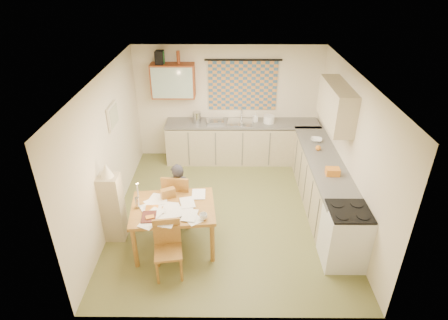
{
  "coord_description": "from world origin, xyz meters",
  "views": [
    {
      "loc": [
        -0.05,
        -5.48,
        4.11
      ],
      "look_at": [
        -0.08,
        0.2,
        0.96
      ],
      "focal_mm": 30.0,
      "sensor_mm": 36.0,
      "label": 1
    }
  ],
  "objects_px": {
    "counter_right": "(322,183)",
    "person": "(179,195)",
    "chair_far": "(179,207)",
    "shelf_stand": "(113,208)",
    "dining_table": "(174,226)",
    "stove": "(345,236)",
    "counter_back": "(242,142)"
  },
  "relations": [
    {
      "from": "shelf_stand",
      "to": "chair_far",
      "type": "bearing_deg",
      "value": 22.31
    },
    {
      "from": "stove",
      "to": "shelf_stand",
      "type": "distance_m",
      "value": 3.58
    },
    {
      "from": "counter_back",
      "to": "stove",
      "type": "xyz_separation_m",
      "value": [
        1.4,
        -3.16,
        0.02
      ]
    },
    {
      "from": "stove",
      "to": "shelf_stand",
      "type": "height_order",
      "value": "shelf_stand"
    },
    {
      "from": "chair_far",
      "to": "shelf_stand",
      "type": "xyz_separation_m",
      "value": [
        -1.0,
        -0.41,
        0.27
      ]
    },
    {
      "from": "shelf_stand",
      "to": "person",
      "type": "bearing_deg",
      "value": 19.53
    },
    {
      "from": "dining_table",
      "to": "shelf_stand",
      "type": "xyz_separation_m",
      "value": [
        -0.99,
        0.2,
        0.2
      ]
    },
    {
      "from": "counter_right",
      "to": "shelf_stand",
      "type": "distance_m",
      "value": 3.67
    },
    {
      "from": "counter_back",
      "to": "shelf_stand",
      "type": "xyz_separation_m",
      "value": [
        -2.14,
        -2.63,
        0.13
      ]
    },
    {
      "from": "counter_back",
      "to": "dining_table",
      "type": "bearing_deg",
      "value": -112.25
    },
    {
      "from": "dining_table",
      "to": "person",
      "type": "xyz_separation_m",
      "value": [
        0.01,
        0.55,
        0.21
      ]
    },
    {
      "from": "person",
      "to": "chair_far",
      "type": "bearing_deg",
      "value": -88.32
    },
    {
      "from": "counter_right",
      "to": "person",
      "type": "bearing_deg",
      "value": -166.5
    },
    {
      "from": "dining_table",
      "to": "stove",
      "type": "bearing_deg",
      "value": -13.42
    },
    {
      "from": "stove",
      "to": "chair_far",
      "type": "height_order",
      "value": "chair_far"
    },
    {
      "from": "counter_right",
      "to": "person",
      "type": "xyz_separation_m",
      "value": [
        -2.54,
        -0.61,
        0.13
      ]
    },
    {
      "from": "dining_table",
      "to": "person",
      "type": "height_order",
      "value": "person"
    },
    {
      "from": "dining_table",
      "to": "shelf_stand",
      "type": "bearing_deg",
      "value": 162.73
    },
    {
      "from": "counter_right",
      "to": "stove",
      "type": "xyz_separation_m",
      "value": [
        -0.0,
        -1.5,
        0.02
      ]
    },
    {
      "from": "counter_right",
      "to": "shelf_stand",
      "type": "bearing_deg",
      "value": -164.76
    },
    {
      "from": "dining_table",
      "to": "shelf_stand",
      "type": "height_order",
      "value": "shelf_stand"
    },
    {
      "from": "counter_back",
      "to": "dining_table",
      "type": "distance_m",
      "value": 3.05
    },
    {
      "from": "chair_far",
      "to": "shelf_stand",
      "type": "bearing_deg",
      "value": 29.19
    },
    {
      "from": "dining_table",
      "to": "chair_far",
      "type": "bearing_deg",
      "value": 83.24
    },
    {
      "from": "dining_table",
      "to": "chair_far",
      "type": "xyz_separation_m",
      "value": [
        0.01,
        0.61,
        -0.07
      ]
    },
    {
      "from": "person",
      "to": "shelf_stand",
      "type": "bearing_deg",
      "value": 14.63
    },
    {
      "from": "stove",
      "to": "shelf_stand",
      "type": "relative_size",
      "value": 0.81
    },
    {
      "from": "counter_back",
      "to": "counter_right",
      "type": "bearing_deg",
      "value": -50.01
    },
    {
      "from": "dining_table",
      "to": "shelf_stand",
      "type": "distance_m",
      "value": 1.03
    },
    {
      "from": "counter_back",
      "to": "counter_right",
      "type": "distance_m",
      "value": 2.17
    },
    {
      "from": "chair_far",
      "to": "shelf_stand",
      "type": "relative_size",
      "value": 0.85
    },
    {
      "from": "counter_back",
      "to": "counter_right",
      "type": "height_order",
      "value": "same"
    }
  ]
}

